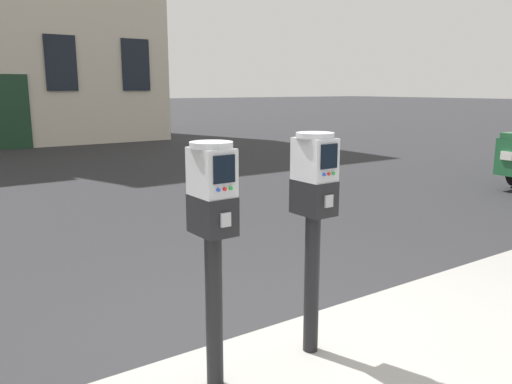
# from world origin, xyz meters

# --- Properties ---
(ground_plane) EXTENTS (160.00, 160.00, 0.00)m
(ground_plane) POSITION_xyz_m (0.00, 0.00, 0.00)
(ground_plane) COLOR #28282B
(parking_meter_near_kerb) EXTENTS (0.22, 0.25, 1.32)m
(parking_meter_near_kerb) POSITION_xyz_m (-0.57, -0.20, 1.05)
(parking_meter_near_kerb) COLOR black
(parking_meter_near_kerb) RESTS_ON sidewalk_slab
(parking_meter_twin_adjacent) EXTENTS (0.22, 0.25, 1.33)m
(parking_meter_twin_adjacent) POSITION_xyz_m (0.09, -0.20, 1.06)
(parking_meter_twin_adjacent) COLOR black
(parking_meter_twin_adjacent) RESTS_ON sidewalk_slab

